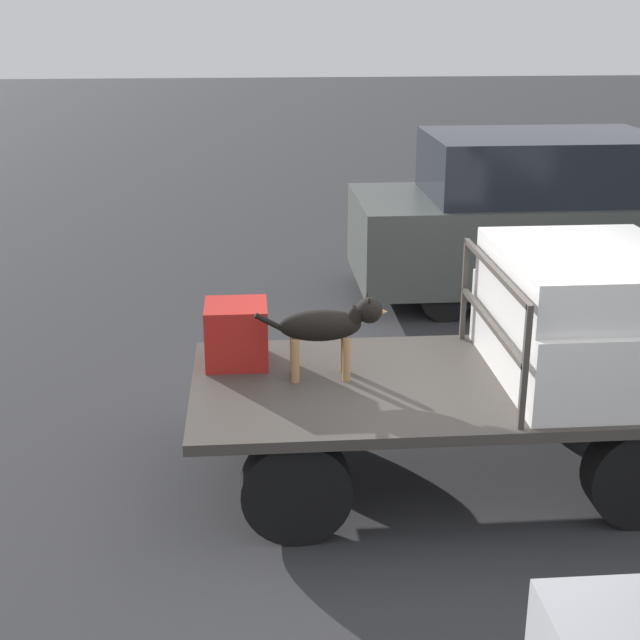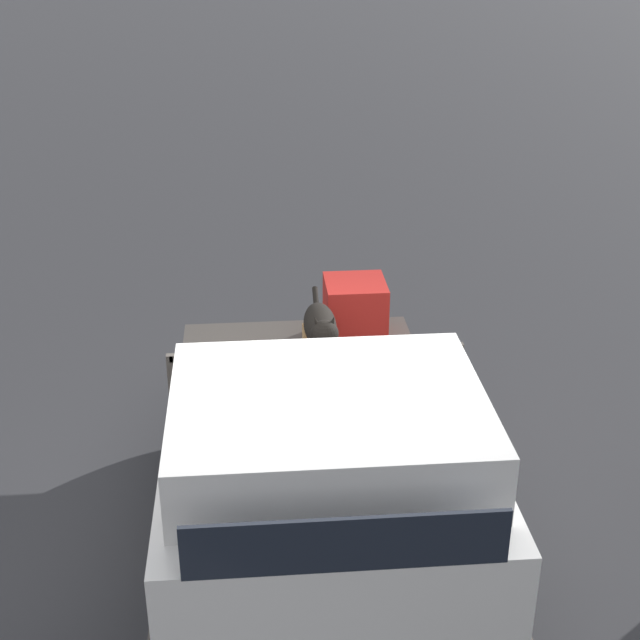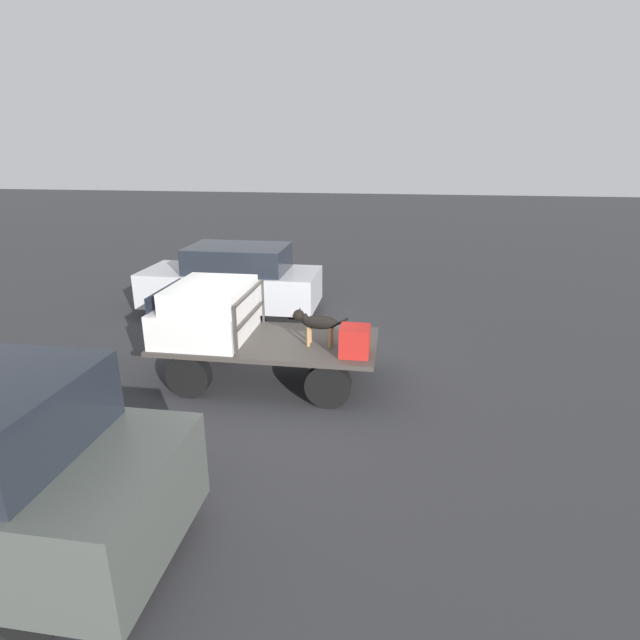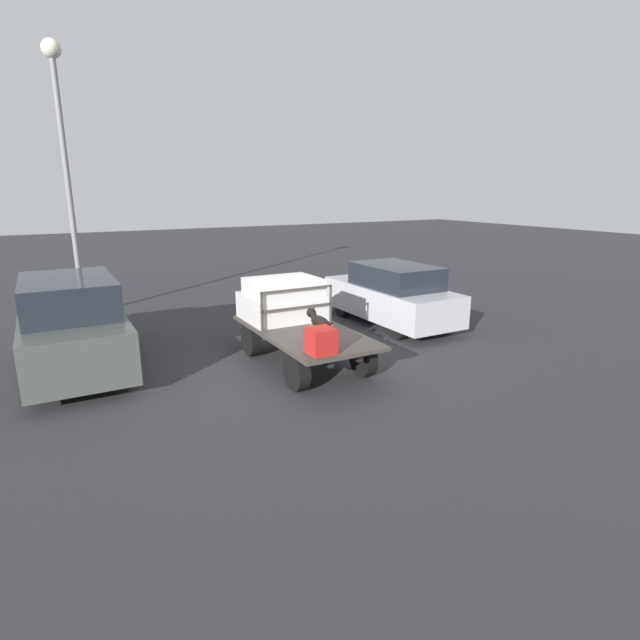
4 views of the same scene
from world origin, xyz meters
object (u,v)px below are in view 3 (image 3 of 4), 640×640
flatbed_truck (268,351)px  dog (315,322)px  parked_sedan (233,280)px  cargo_crate (355,341)px

flatbed_truck → dog: (-0.88, 0.13, 0.64)m
dog → parked_sedan: 4.77m
cargo_crate → parked_sedan: 5.45m
dog → cargo_crate: size_ratio=2.06×
flatbed_truck → parked_sedan: size_ratio=0.87×
cargo_crate → dog: bearing=-25.6°
dog → parked_sedan: size_ratio=0.22×
flatbed_truck → parked_sedan: (1.86, -3.76, 0.28)m
flatbed_truck → parked_sedan: bearing=-63.6°
flatbed_truck → dog: bearing=171.8°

